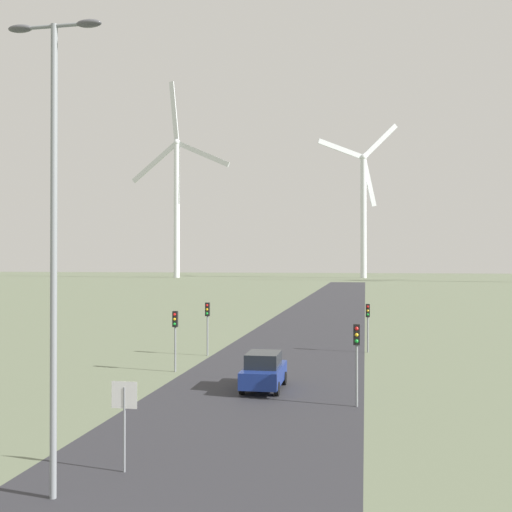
{
  "coord_description": "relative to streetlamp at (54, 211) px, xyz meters",
  "views": [
    {
      "loc": [
        5.07,
        -9.49,
        6.32
      ],
      "look_at": [
        0.0,
        18.17,
        6.54
      ],
      "focal_mm": 42.0,
      "sensor_mm": 36.0,
      "label": 1
    }
  ],
  "objects": [
    {
      "name": "traffic_light_post_mid_right",
      "position": [
        8.33,
        27.22,
        -5.19
      ],
      "size": [
        0.28,
        0.33,
        3.33
      ],
      "color": "gray",
      "rests_on": "ground"
    },
    {
      "name": "road_surface",
      "position": [
        3.11,
        42.8,
        -7.64
      ],
      "size": [
        10.0,
        240.0,
        0.01
      ],
      "color": "#2D2D33",
      "rests_on": "ground"
    },
    {
      "name": "wind_turbine_far_left",
      "position": [
        -60.97,
        198.86,
        23.66
      ],
      "size": [
        40.18,
        8.05,
        73.48
      ],
      "color": "silver",
      "rests_on": "ground"
    },
    {
      "name": "streetlamp",
      "position": [
        0.0,
        0.0,
        0.0
      ],
      "size": [
        2.69,
        0.32,
        12.69
      ],
      "color": "gray",
      "rests_on": "ground"
    },
    {
      "name": "wind_turbine_left",
      "position": [
        7.49,
        207.49,
        19.6
      ],
      "size": [
        28.72,
        14.16,
        57.4
      ],
      "color": "silver",
      "rests_on": "ground"
    },
    {
      "name": "stop_sign_near",
      "position": [
        1.08,
        2.2,
        -5.75
      ],
      "size": [
        0.81,
        0.07,
        2.71
      ],
      "color": "gray",
      "rests_on": "ground"
    },
    {
      "name": "traffic_light_post_near_right",
      "position": [
        7.8,
        11.55,
        -5.02
      ],
      "size": [
        0.28,
        0.34,
        3.57
      ],
      "color": "gray",
      "rests_on": "ground"
    },
    {
      "name": "traffic_light_post_near_left",
      "position": [
        -2.47,
        17.93,
        -5.11
      ],
      "size": [
        0.28,
        0.34,
        3.45
      ],
      "color": "gray",
      "rests_on": "ground"
    },
    {
      "name": "car_approaching",
      "position": [
        3.26,
        14.24,
        -6.73
      ],
      "size": [
        1.88,
        4.12,
        1.83
      ],
      "color": "navy",
      "rests_on": "ground"
    },
    {
      "name": "traffic_light_post_mid_left",
      "position": [
        -2.17,
        23.87,
        -5.05
      ],
      "size": [
        0.28,
        0.34,
        3.53
      ],
      "color": "gray",
      "rests_on": "ground"
    }
  ]
}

